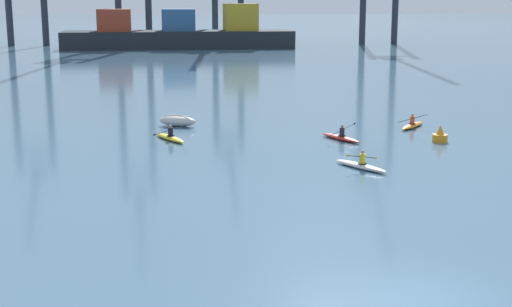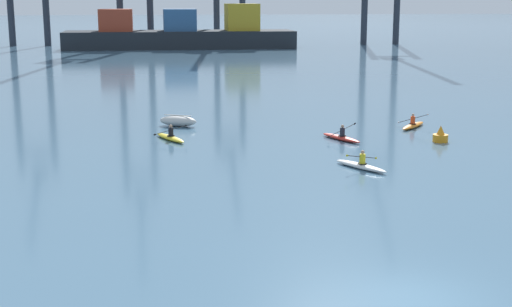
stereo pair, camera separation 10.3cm
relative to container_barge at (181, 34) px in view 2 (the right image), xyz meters
The scene contains 8 objects.
ground_plane 109.21m from the container_barge, 89.00° to the right, with size 800.00×800.00×0.00m, color #476B84.
container_barge is the anchor object (origin of this frame).
capsized_dinghy 79.77m from the container_barge, 92.58° to the right, with size 2.82×2.14×0.76m.
channel_buoy 88.16m from the container_barge, 82.41° to the right, with size 0.90×0.90×1.00m.
kayak_white 93.56m from the container_barge, 86.93° to the right, with size 2.19×3.26×0.95m.
kayak_red 86.18m from the container_barge, 86.03° to the right, with size 2.03×3.34×0.99m.
kayak_orange 83.30m from the container_barge, 81.87° to the right, with size 2.69×2.95×1.04m.
kayak_yellow 84.59m from the container_barge, 92.87° to the right, with size 2.07×3.34×0.95m.
Camera 2 is at (-7.10, -18.16, 8.27)m, focal length 50.50 mm.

